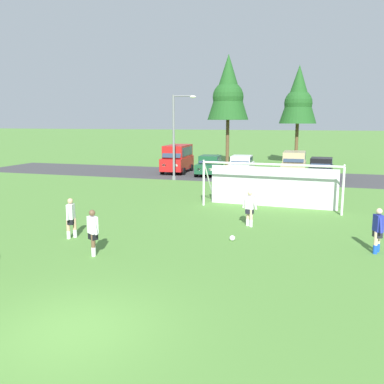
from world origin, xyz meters
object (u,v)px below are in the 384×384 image
at_px(parked_car_slot_center, 294,164).
at_px(parked_car_slot_center_right, 321,168).
at_px(parked_car_slot_center_left, 241,165).
at_px(player_winger_left, 250,208).
at_px(soccer_ball, 232,238).
at_px(parked_car_slot_far_left, 178,158).
at_px(street_lamp, 176,136).
at_px(player_striker_near, 71,218).
at_px(soccer_goal, 272,184).
at_px(player_defender_far, 93,233).
at_px(player_midfield_center, 378,231).
at_px(parked_car_slot_left, 210,165).

distance_m(parked_car_slot_center, parked_car_slot_center_right, 2.21).
xyz_separation_m(parked_car_slot_center_left, parked_car_slot_center, (4.44, 0.11, 0.24)).
height_order(player_winger_left, parked_car_slot_center_right, parked_car_slot_center_right).
xyz_separation_m(player_winger_left, parked_car_slot_center_left, (-3.47, 17.26, 0.05)).
relative_size(soccer_ball, parked_car_slot_far_left, 0.04).
bearing_deg(parked_car_slot_center, street_lamp, -154.04).
distance_m(player_striker_near, player_winger_left, 7.69).
bearing_deg(parked_car_slot_far_left, street_lamp, -72.43).
height_order(soccer_goal, parked_car_slot_center, soccer_goal).
bearing_deg(parked_car_slot_center_right, parked_car_slot_far_left, 177.22).
distance_m(soccer_goal, parked_car_slot_far_left, 16.50).
bearing_deg(parked_car_slot_center, player_striker_near, -109.50).
bearing_deg(soccer_goal, street_lamp, 134.97).
distance_m(player_striker_near, parked_car_slot_center_left, 21.46).
bearing_deg(player_striker_near, soccer_ball, 13.47).
relative_size(player_defender_far, parked_car_slot_far_left, 0.33).
relative_size(soccer_goal, parked_car_slot_center_left, 1.76).
xyz_separation_m(parked_car_slot_center, street_lamp, (-8.98, -4.37, 2.37)).
height_order(soccer_ball, player_defender_far, player_defender_far).
bearing_deg(parked_car_slot_center_left, player_defender_far, -92.89).
height_order(player_striker_near, parked_car_slot_center_left, parked_car_slot_center_left).
height_order(player_midfield_center, player_defender_far, same).
distance_m(soccer_ball, parked_car_slot_center, 19.90).
bearing_deg(player_winger_left, soccer_goal, 83.83).
bearing_deg(soccer_ball, player_defender_far, -144.04).
bearing_deg(soccer_goal, player_midfield_center, -57.00).
relative_size(parked_car_slot_center_left, street_lamp, 0.64).
bearing_deg(parked_car_slot_far_left, parked_car_slot_center, -1.56).
height_order(parked_car_slot_left, parked_car_slot_center_right, same).
bearing_deg(player_winger_left, player_midfield_center, -25.96).
xyz_separation_m(soccer_ball, player_midfield_center, (5.25, 0.05, 0.71)).
distance_m(parked_car_slot_far_left, parked_car_slot_center, 10.46).
bearing_deg(parked_car_slot_center_left, player_winger_left, -78.64).
bearing_deg(soccer_goal, parked_car_slot_center_left, 107.20).
xyz_separation_m(player_midfield_center, parked_car_slot_left, (-11.13, 19.07, 0.05)).
relative_size(soccer_ball, parked_car_slot_left, 0.05).
height_order(player_midfield_center, player_winger_left, same).
bearing_deg(player_defender_far, parked_car_slot_center_right, 71.06).
relative_size(parked_car_slot_far_left, street_lamp, 0.73).
bearing_deg(parked_car_slot_far_left, parked_car_slot_center_right, -2.78).
xyz_separation_m(parked_car_slot_far_left, parked_car_slot_center_left, (6.01, -0.39, -0.47)).
relative_size(player_midfield_center, parked_car_slot_center, 0.35).
relative_size(player_midfield_center, parked_car_slot_left, 0.38).
bearing_deg(parked_car_slot_center, parked_car_slot_center_left, -178.63).
height_order(player_defender_far, parked_car_slot_center, parked_car_slot_center).
bearing_deg(parked_car_slot_left, street_lamp, -116.85).
height_order(player_winger_left, parked_car_slot_center, parked_car_slot_center).
distance_m(soccer_ball, street_lamp, 17.61).
distance_m(player_defender_far, parked_car_slot_center, 23.66).
height_order(parked_car_slot_far_left, parked_car_slot_center_right, parked_car_slot_far_left).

